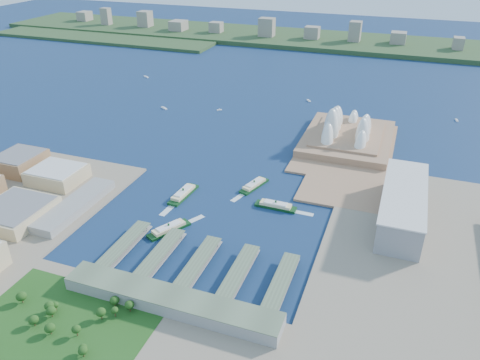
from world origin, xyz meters
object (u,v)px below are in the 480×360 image
at_px(ferry_b, 254,184).
at_px(ferry_d, 276,204).
at_px(ferry_c, 169,227).
at_px(opera_house, 349,123).
at_px(toaster_building, 403,205).
at_px(ferry_a, 183,192).

bearing_deg(ferry_b, ferry_d, -26.78).
height_order(ferry_b, ferry_c, ferry_c).
distance_m(ferry_b, ferry_c, 138.60).
height_order(opera_house, ferry_d, opera_house).
xyz_separation_m(toaster_building, ferry_b, (-181.16, 17.44, -15.82)).
height_order(opera_house, ferry_a, opera_house).
relative_size(ferry_a, ferry_d, 1.09).
height_order(ferry_a, ferry_b, ferry_a).
xyz_separation_m(opera_house, ferry_b, (-91.16, -182.56, -27.32)).
relative_size(ferry_b, ferry_d, 0.99).
bearing_deg(ferry_a, ferry_d, 10.56).
bearing_deg(ferry_a, ferry_c, -71.31).
distance_m(opera_house, ferry_c, 343.66).
bearing_deg(opera_house, ferry_b, -116.53).
bearing_deg(ferry_c, ferry_d, -109.01).
bearing_deg(ferry_c, opera_house, -86.60).
distance_m(ferry_c, ferry_d, 130.31).
relative_size(ferry_b, ferry_c, 0.97).
distance_m(ferry_b, ferry_d, 56.14).
height_order(ferry_c, ferry_d, ferry_c).
bearing_deg(ferry_a, ferry_b, 38.76).
bearing_deg(ferry_b, ferry_c, -96.56).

